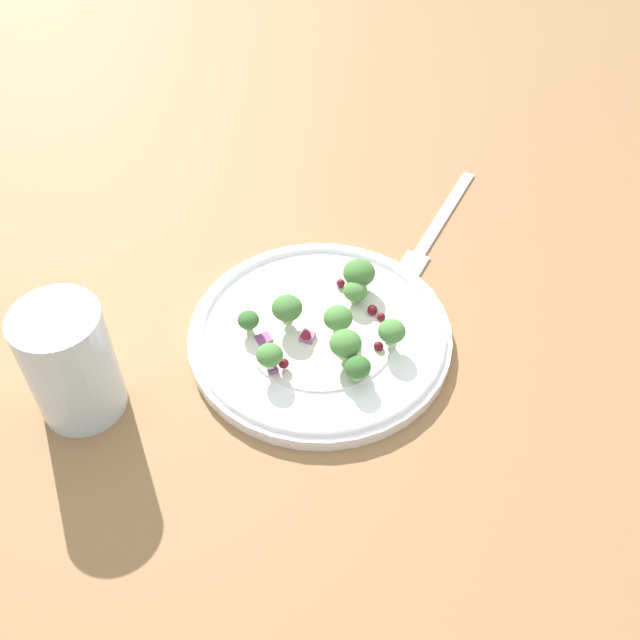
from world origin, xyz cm
name	(u,v)px	position (x,y,z in cm)	size (l,w,h in cm)	color
ground_plane	(313,326)	(0.00, 0.00, -1.00)	(180.00, 180.00, 2.00)	olive
plate	(320,334)	(-1.45, 2.23, 0.86)	(23.59, 23.59, 1.70)	white
dressing_pool	(320,331)	(-1.45, 2.23, 1.30)	(13.68, 13.68, 0.20)	white
broccoli_floret_0	(345,344)	(-4.61, 4.80, 3.50)	(2.73, 2.73, 2.76)	#9EC684
broccoli_floret_1	(338,318)	(-2.97, 1.80, 3.01)	(2.57, 2.57, 2.61)	#ADD18E
broccoli_floret_2	(359,273)	(-3.11, -3.92, 3.31)	(2.98, 2.98, 3.02)	#9EC684
broccoli_floret_3	(270,355)	(1.01, 7.93, 3.33)	(2.28, 2.28, 2.31)	#9EC684
broccoli_floret_4	(357,367)	(-6.20, 6.46, 2.96)	(2.24, 2.24, 2.26)	#9EC684
broccoli_floret_5	(355,291)	(-3.33, -2.14, 2.73)	(2.20, 2.20, 2.22)	#8EB77A
broccoli_floret_6	(392,332)	(-7.87, 1.96, 3.24)	(2.38, 2.38, 2.41)	#8EB77A
broccoli_floret_7	(248,320)	(4.44, 4.46, 2.84)	(1.93, 1.93, 1.95)	#8EB77A
broccoli_floret_8	(287,309)	(1.49, 2.60, 3.51)	(2.71, 2.71, 2.75)	#9EC684
cranberry_0	(341,283)	(-1.46, -3.60, 1.79)	(0.81, 0.81, 0.81)	maroon
cranberry_1	(306,335)	(-0.67, 3.79, 2.03)	(0.90, 0.90, 0.90)	maroon
cranberry_2	(378,346)	(-6.96, 2.60, 1.66)	(0.85, 0.85, 0.85)	maroon
cranberry_3	(287,364)	(-0.25, 7.40, 2.05)	(0.89, 0.89, 0.89)	maroon
cranberry_4	(381,317)	(-6.24, -0.80, 1.68)	(0.76, 0.76, 0.76)	maroon
cranberry_5	(372,310)	(-5.26, -1.28, 1.77)	(0.94, 0.94, 0.94)	maroon
onion_bit_0	(264,339)	(2.86, 4.94, 1.41)	(1.28, 1.22, 0.37)	#843D75
onion_bit_1	(271,366)	(0.99, 7.77, 1.77)	(0.89, 1.38, 0.31)	#843D75
onion_bit_2	(308,337)	(-0.75, 3.55, 1.61)	(1.17, 1.18, 0.59)	#A35B93
fork	(435,227)	(-7.77, -16.16, 0.25)	(4.38, 18.67, 0.50)	silver
water_glass	(70,363)	(14.90, 15.33, 5.33)	(7.05, 7.05, 10.67)	silver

